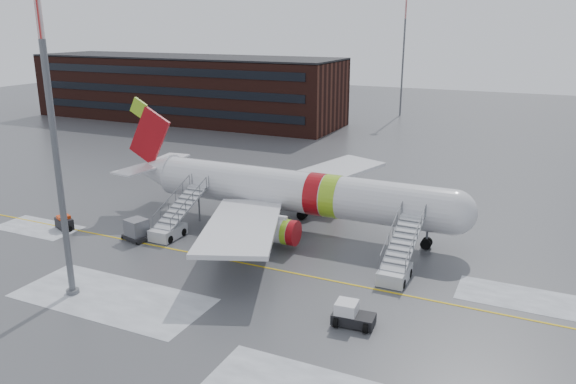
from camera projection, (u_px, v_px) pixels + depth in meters
The scene contains 10 objects.
ground at pixel (256, 260), 45.20m from camera, with size 260.00×260.00×0.00m, color #494C4F.
airliner at pixel (288, 191), 51.82m from camera, with size 35.03×32.97×11.18m.
airstair_fwd at pixel (397, 264), 41.92m from camera, with size 2.05×7.70×3.48m.
airstair_aft at pixel (173, 224), 50.20m from camera, with size 2.05×7.70×3.48m.
pushback_tug at pixel (351, 315), 35.35m from camera, with size 2.74×2.14×1.51m.
uld_container at pixel (137, 230), 49.19m from camera, with size 2.65×2.19×1.89m.
baggage_tractor at pixel (64, 223), 51.96m from camera, with size 2.61×1.81×1.28m.
light_mast_near at pixel (53, 133), 36.31m from camera, with size 1.20×1.20×21.97m.
terminal_building at pixel (185, 88), 109.34m from camera, with size 62.00×16.11×12.30m.
light_mast_far_n at pixel (404, 46), 112.12m from camera, with size 1.20×1.20×24.25m.
Camera 1 is at (19.97, -36.69, 18.29)m, focal length 35.00 mm.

